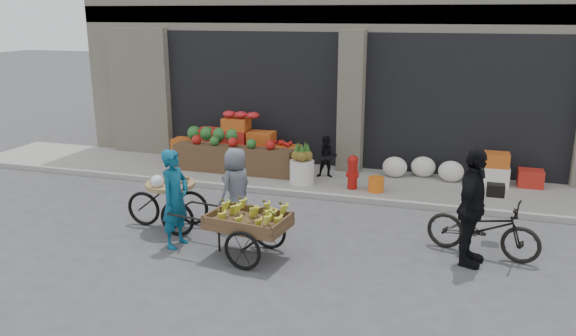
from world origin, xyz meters
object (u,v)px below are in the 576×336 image
(fire_hydrant, at_px, (353,171))
(cyclist, at_px, (472,208))
(vendor_grey, at_px, (236,187))
(orange_bucket, at_px, (376,184))
(bicycle, at_px, (483,228))
(pineapple_bin, at_px, (302,172))
(banana_cart, at_px, (246,219))
(tricycle_cart, at_px, (171,198))
(vendor_woman, at_px, (175,199))
(seated_person, at_px, (327,157))

(fire_hydrant, relative_size, cyclist, 0.40)
(vendor_grey, xyz_separation_m, cyclist, (3.89, -0.41, 0.18))
(fire_hydrant, relative_size, vendor_grey, 0.50)
(orange_bucket, relative_size, bicycle, 0.19)
(pineapple_bin, height_order, banana_cart, banana_cart)
(tricycle_cart, bearing_deg, bicycle, 4.10)
(bicycle, bearing_deg, vendor_woman, 116.61)
(bicycle, bearing_deg, orange_bucket, 53.99)
(seated_person, distance_m, cyclist, 4.57)
(pineapple_bin, bearing_deg, fire_hydrant, -2.60)
(seated_person, height_order, vendor_grey, vendor_grey)
(banana_cart, bearing_deg, vendor_grey, 126.13)
(pineapple_bin, bearing_deg, seated_person, 56.31)
(pineapple_bin, relative_size, cyclist, 0.29)
(vendor_grey, relative_size, bicycle, 0.82)
(orange_bucket, xyz_separation_m, vendor_woman, (-2.67, -3.43, 0.53))
(seated_person, bearing_deg, vendor_grey, -116.43)
(fire_hydrant, xyz_separation_m, vendor_woman, (-2.17, -3.48, 0.29))
(pineapple_bin, xyz_separation_m, vendor_woman, (-1.07, -3.53, 0.43))
(fire_hydrant, xyz_separation_m, bicycle, (2.50, -2.39, -0.05))
(orange_bucket, relative_size, banana_cart, 0.15)
(bicycle, distance_m, cyclist, 0.62)
(cyclist, bearing_deg, vendor_grey, 97.47)
(orange_bucket, bearing_deg, vendor_grey, -131.94)
(pineapple_bin, xyz_separation_m, bicycle, (3.60, -2.44, 0.08))
(bicycle, bearing_deg, cyclist, 166.90)
(bicycle, bearing_deg, seated_person, 59.94)
(fire_hydrant, height_order, tricycle_cart, tricycle_cart)
(vendor_grey, xyz_separation_m, bicycle, (4.09, -0.01, -0.26))
(fire_hydrant, xyz_separation_m, orange_bucket, (0.50, -0.05, -0.23))
(pineapple_bin, distance_m, fire_hydrant, 1.11)
(orange_bucket, height_order, cyclist, cyclist)
(banana_cart, bearing_deg, cyclist, 20.71)
(pineapple_bin, bearing_deg, orange_bucket, -3.58)
(banana_cart, bearing_deg, tricycle_cart, 164.37)
(fire_hydrant, bearing_deg, vendor_woman, -122.00)
(pineapple_bin, xyz_separation_m, orange_bucket, (1.60, -0.10, -0.10))
(orange_bucket, distance_m, vendor_woman, 4.38)
(orange_bucket, bearing_deg, banana_cart, -112.54)
(vendor_woman, distance_m, bicycle, 4.81)
(pineapple_bin, relative_size, orange_bucket, 1.62)
(orange_bucket, distance_m, seated_person, 1.42)
(pineapple_bin, height_order, vendor_woman, vendor_woman)
(vendor_woman, height_order, bicycle, vendor_woman)
(fire_hydrant, bearing_deg, orange_bucket, -5.71)
(fire_hydrant, bearing_deg, pineapple_bin, 177.40)
(orange_bucket, distance_m, banana_cart, 3.81)
(vendor_woman, height_order, cyclist, cyclist)
(seated_person, bearing_deg, fire_hydrant, -52.88)
(pineapple_bin, xyz_separation_m, seated_person, (0.40, 0.60, 0.21))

